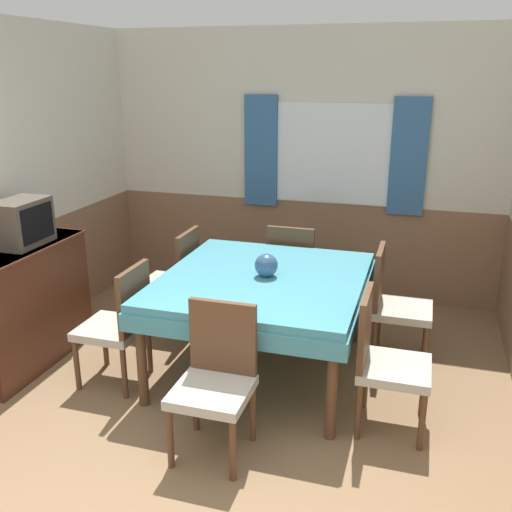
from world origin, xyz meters
name	(u,v)px	position (x,y,z in m)	size (l,w,h in m)	color
wall_back	(303,165)	(0.02, 3.65, 1.31)	(4.27, 0.09, 2.60)	silver
wall_left	(7,191)	(-1.96, 1.81, 1.30)	(0.05, 4.03, 2.60)	silver
dining_table	(263,289)	(0.11, 1.92, 0.67)	(1.48, 1.60, 0.77)	teal
chair_right_far	(394,301)	(1.04, 2.40, 0.49)	(0.44, 0.44, 0.91)	brown
chair_head_window	(293,269)	(0.11, 2.91, 0.49)	(0.44, 0.44, 0.91)	brown
chair_left_near	(120,322)	(-0.83, 1.44, 0.49)	(0.44, 0.44, 0.91)	brown
chair_left_far	(175,277)	(-0.83, 2.40, 0.49)	(0.44, 0.44, 0.91)	brown
chair_head_near	(216,376)	(0.11, 0.93, 0.49)	(0.44, 0.44, 0.91)	brown
chair_right_near	(384,358)	(1.04, 1.44, 0.49)	(0.44, 0.44, 0.91)	brown
sideboard	(23,305)	(-1.70, 1.50, 0.48)	(0.46, 1.16, 0.95)	#4C2819
tv	(22,223)	(-1.68, 1.59, 1.12)	(0.29, 0.43, 0.35)	#51473D
vase	(266,265)	(0.13, 1.92, 0.85)	(0.17, 0.17, 0.17)	#335684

